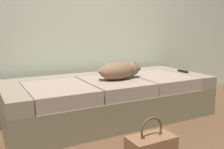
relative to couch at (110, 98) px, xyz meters
The scene contains 3 objects.
couch is the anchor object (origin of this frame).
dog_tan 0.33m from the couch, 50.05° to the right, with size 0.55×0.27×0.19m.
tv_remote 0.99m from the couch, ahead, with size 0.04×0.15×0.02m, color black.
Camera 1 is at (-1.24, -1.23, 0.95)m, focal length 40.97 mm.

